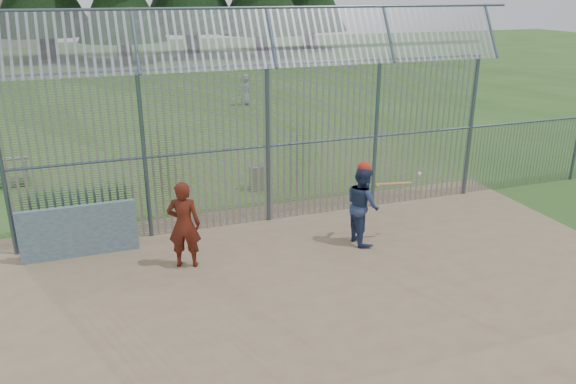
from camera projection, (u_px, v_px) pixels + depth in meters
name	position (u px, v px, depth m)	size (l,w,h in m)	color
ground	(320.00, 283.00, 11.51)	(120.00, 120.00, 0.00)	#2D511E
dirt_infield	(330.00, 294.00, 11.06)	(14.00, 10.00, 0.02)	#756047
dugout_wall	(79.00, 231.00, 12.43)	(2.50, 0.12, 1.20)	#38566B
batter	(363.00, 205.00, 13.04)	(0.90, 0.70, 1.86)	navy
onlooker	(184.00, 225.00, 11.88)	(0.70, 0.46, 1.92)	maroon
bg_kid_standing	(245.00, 90.00, 28.70)	(0.78, 0.51, 1.60)	slate
batting_gear	(370.00, 170.00, 12.76)	(1.54, 0.42, 0.61)	#B62618
trash_can	(257.00, 177.00, 16.74)	(0.56, 0.56, 0.82)	gray
backstop_fence	(336.00, 127.00, 14.31)	(20.09, 0.81, 5.30)	#47566B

